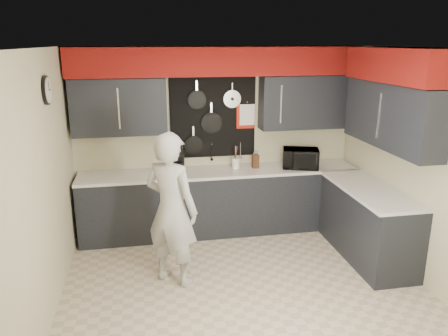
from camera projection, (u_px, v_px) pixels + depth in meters
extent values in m
plane|color=beige|center=(242.00, 282.00, 5.01)|extent=(4.00, 4.00, 0.00)
cube|color=beige|center=(216.00, 139.00, 6.30)|extent=(4.00, 0.01, 2.60)
cube|color=black|center=(119.00, 107.00, 5.77)|extent=(1.24, 0.32, 0.75)
cube|color=black|center=(306.00, 102.00, 6.23)|extent=(1.34, 0.32, 0.75)
cube|color=maroon|center=(218.00, 62.00, 5.83)|extent=(3.94, 0.36, 0.38)
cube|color=black|center=(213.00, 117.00, 6.19)|extent=(1.22, 0.03, 1.15)
cylinder|color=black|center=(197.00, 100.00, 6.04)|extent=(0.26, 0.04, 0.26)
cylinder|color=black|center=(211.00, 123.00, 6.17)|extent=(0.30, 0.04, 0.30)
cylinder|color=black|center=(194.00, 145.00, 6.21)|extent=(0.27, 0.04, 0.27)
cylinder|color=silver|center=(232.00, 99.00, 6.13)|extent=(0.25, 0.02, 0.25)
cube|color=#B81E0E|center=(246.00, 117.00, 6.25)|extent=(0.26, 0.01, 0.34)
cube|color=white|center=(247.00, 115.00, 6.23)|extent=(0.22, 0.01, 0.30)
cylinder|color=silver|center=(182.00, 153.00, 6.22)|extent=(0.01, 0.01, 0.20)
cylinder|color=silver|center=(212.00, 151.00, 6.30)|extent=(0.01, 0.01, 0.20)
cylinder|color=silver|center=(240.00, 150.00, 6.37)|extent=(0.01, 0.01, 0.20)
cube|color=beige|center=(413.00, 165.00, 5.00)|extent=(0.01, 3.50, 2.60)
cube|color=black|center=(391.00, 115.00, 5.11)|extent=(0.32, 1.70, 0.75)
cube|color=maroon|center=(395.00, 65.00, 4.95)|extent=(0.36, 1.70, 0.38)
cube|color=beige|center=(47.00, 185.00, 4.30)|extent=(0.01, 3.50, 2.60)
cylinder|color=black|center=(46.00, 90.00, 4.43)|extent=(0.04, 0.30, 0.30)
cylinder|color=white|center=(49.00, 90.00, 4.44)|extent=(0.01, 0.26, 0.26)
cube|color=black|center=(220.00, 202.00, 6.26)|extent=(3.90, 0.60, 0.88)
cube|color=silver|center=(220.00, 172.00, 6.12)|extent=(3.90, 0.63, 0.04)
cube|color=black|center=(367.00, 224.00, 5.52)|extent=(0.60, 1.60, 0.88)
cube|color=silver|center=(370.00, 189.00, 5.39)|extent=(0.63, 1.60, 0.04)
cube|color=black|center=(223.00, 235.00, 6.12)|extent=(3.90, 0.06, 0.10)
imported|color=black|center=(300.00, 158.00, 6.20)|extent=(0.58, 0.47, 0.28)
cube|color=#3D1F13|center=(255.00, 161.00, 6.21)|extent=(0.09, 0.09, 0.20)
cylinder|color=white|center=(236.00, 163.00, 6.22)|extent=(0.11, 0.11, 0.14)
cube|color=black|center=(179.00, 172.00, 5.96)|extent=(0.23, 0.25, 0.03)
cube|color=black|center=(178.00, 160.00, 6.00)|extent=(0.18, 0.10, 0.29)
cube|color=black|center=(178.00, 153.00, 5.89)|extent=(0.23, 0.25, 0.06)
cylinder|color=black|center=(179.00, 167.00, 5.92)|extent=(0.11, 0.11, 0.14)
imported|color=#AFAFAD|center=(171.00, 210.00, 4.81)|extent=(0.76, 0.73, 1.75)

